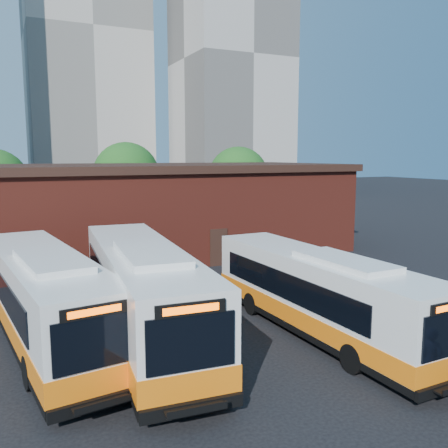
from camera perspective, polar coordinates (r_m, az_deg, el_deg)
name	(u,v)px	position (r m, az deg, el deg)	size (l,w,h in m)	color
ground	(306,357)	(17.53, 9.79, -15.45)	(220.00, 220.00, 0.00)	black
bus_west	(45,301)	(19.17, -20.77, -8.64)	(4.29, 13.30, 3.57)	white
bus_midwest	(142,294)	(18.77, -9.79, -8.32)	(3.89, 13.91, 3.74)	white
bus_mideast	(318,297)	(19.19, 11.25, -8.55)	(2.93, 12.36, 3.34)	white
depot_building	(146,208)	(34.59, -9.35, 1.89)	(28.60, 12.60, 6.40)	maroon
tree_mid	(126,175)	(48.48, -11.67, 5.77)	(6.56, 6.56, 8.36)	#382314
tree_east	(238,177)	(49.47, 1.72, 5.69)	(6.24, 6.24, 7.96)	#382314
tower_center	(84,35)	(103.11, -16.48, 20.97)	(22.00, 20.00, 61.20)	#B8B2A8
tower_right	(230,60)	(91.78, 0.77, 19.10)	(18.00, 18.00, 49.20)	#BDB6AE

